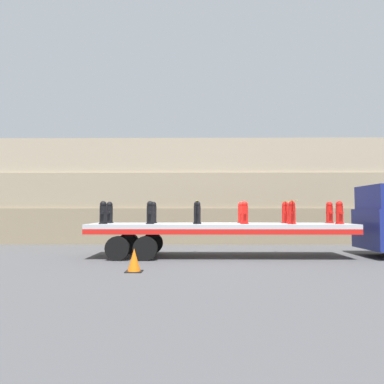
% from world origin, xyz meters
% --- Properties ---
extents(ground_plane, '(120.00, 120.00, 0.00)m').
position_xyz_m(ground_plane, '(0.00, 0.00, 0.00)').
color(ground_plane, '#474749').
extents(rock_cliff, '(60.00, 3.30, 5.96)m').
position_xyz_m(rock_cliff, '(0.00, 7.08, 2.98)').
color(rock_cliff, '#84755B').
rests_on(rock_cliff, ground_plane).
extents(flatbed_trailer, '(10.39, 2.55, 1.34)m').
position_xyz_m(flatbed_trailer, '(-0.58, 0.00, 1.10)').
color(flatbed_trailer, '#B2B2B7').
rests_on(flatbed_trailer, ground_plane).
extents(fire_hydrant_black_near_0, '(0.34, 0.53, 0.90)m').
position_xyz_m(fire_hydrant_black_near_0, '(-4.60, -0.54, 1.78)').
color(fire_hydrant_black_near_0, black).
rests_on(fire_hydrant_black_near_0, flatbed_trailer).
extents(fire_hydrant_black_far_0, '(0.34, 0.53, 0.90)m').
position_xyz_m(fire_hydrant_black_far_0, '(-4.60, 0.54, 1.78)').
color(fire_hydrant_black_far_0, black).
rests_on(fire_hydrant_black_far_0, flatbed_trailer).
extents(fire_hydrant_black_near_1, '(0.34, 0.53, 0.90)m').
position_xyz_m(fire_hydrant_black_near_1, '(-2.76, -0.54, 1.78)').
color(fire_hydrant_black_near_1, black).
rests_on(fire_hydrant_black_near_1, flatbed_trailer).
extents(fire_hydrant_black_far_1, '(0.34, 0.53, 0.90)m').
position_xyz_m(fire_hydrant_black_far_1, '(-2.76, 0.54, 1.78)').
color(fire_hydrant_black_far_1, black).
rests_on(fire_hydrant_black_far_1, flatbed_trailer).
extents(fire_hydrant_black_near_2, '(0.34, 0.53, 0.90)m').
position_xyz_m(fire_hydrant_black_near_2, '(-0.92, -0.54, 1.78)').
color(fire_hydrant_black_near_2, black).
rests_on(fire_hydrant_black_near_2, flatbed_trailer).
extents(fire_hydrant_black_far_2, '(0.34, 0.53, 0.90)m').
position_xyz_m(fire_hydrant_black_far_2, '(-0.92, 0.54, 1.78)').
color(fire_hydrant_black_far_2, black).
rests_on(fire_hydrant_black_far_2, flatbed_trailer).
extents(fire_hydrant_red_near_3, '(0.34, 0.53, 0.90)m').
position_xyz_m(fire_hydrant_red_near_3, '(0.92, -0.54, 1.78)').
color(fire_hydrant_red_near_3, red).
rests_on(fire_hydrant_red_near_3, flatbed_trailer).
extents(fire_hydrant_red_far_3, '(0.34, 0.53, 0.90)m').
position_xyz_m(fire_hydrant_red_far_3, '(0.92, 0.54, 1.78)').
color(fire_hydrant_red_far_3, red).
rests_on(fire_hydrant_red_far_3, flatbed_trailer).
extents(fire_hydrant_red_near_4, '(0.34, 0.53, 0.90)m').
position_xyz_m(fire_hydrant_red_near_4, '(2.76, -0.54, 1.78)').
color(fire_hydrant_red_near_4, red).
rests_on(fire_hydrant_red_near_4, flatbed_trailer).
extents(fire_hydrant_red_far_4, '(0.34, 0.53, 0.90)m').
position_xyz_m(fire_hydrant_red_far_4, '(2.76, 0.54, 1.78)').
color(fire_hydrant_red_far_4, red).
rests_on(fire_hydrant_red_far_4, flatbed_trailer).
extents(fire_hydrant_red_near_5, '(0.34, 0.53, 0.90)m').
position_xyz_m(fire_hydrant_red_near_5, '(4.60, -0.54, 1.78)').
color(fire_hydrant_red_near_5, red).
rests_on(fire_hydrant_red_near_5, flatbed_trailer).
extents(fire_hydrant_red_far_5, '(0.34, 0.53, 0.90)m').
position_xyz_m(fire_hydrant_red_far_5, '(4.60, 0.54, 1.78)').
color(fire_hydrant_red_far_5, red).
rests_on(fire_hydrant_red_far_5, flatbed_trailer).
extents(cargo_strap_rear, '(0.05, 2.65, 0.01)m').
position_xyz_m(cargo_strap_rear, '(-0.92, 0.00, 2.24)').
color(cargo_strap_rear, yellow).
rests_on(cargo_strap_rear, fire_hydrant_black_near_2).
extents(cargo_strap_middle, '(0.05, 2.65, 0.01)m').
position_xyz_m(cargo_strap_middle, '(2.76, 0.00, 2.24)').
color(cargo_strap_middle, yellow).
rests_on(cargo_strap_middle, fire_hydrant_red_near_4).
extents(traffic_cone, '(0.51, 0.51, 0.71)m').
position_xyz_m(traffic_cone, '(-2.85, -3.70, 0.35)').
color(traffic_cone, black).
rests_on(traffic_cone, ground_plane).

